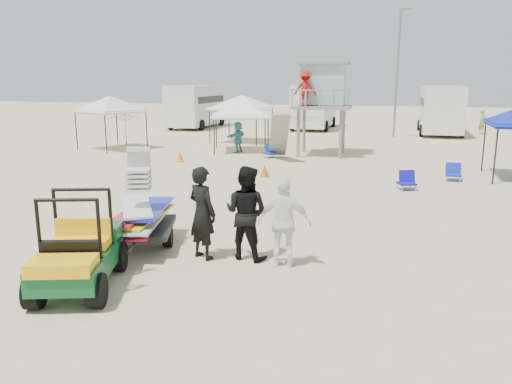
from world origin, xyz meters
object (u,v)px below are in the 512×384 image
(surf_trailer, at_px, (142,212))
(lifeguard_tower, at_px, (321,88))
(man_left, at_px, (202,213))
(utility_cart, at_px, (76,246))

(surf_trailer, height_order, lifeguard_tower, lifeguard_tower)
(surf_trailer, bearing_deg, man_left, -11.19)
(man_left, bearing_deg, surf_trailer, 15.23)
(surf_trailer, xyz_separation_m, man_left, (1.52, -0.30, 0.17))
(utility_cart, distance_m, lifeguard_tower, 17.66)
(man_left, relative_size, lifeguard_tower, 0.44)
(utility_cart, distance_m, man_left, 2.54)
(utility_cart, height_order, lifeguard_tower, lifeguard_tower)
(man_left, distance_m, lifeguard_tower, 15.56)
(utility_cart, relative_size, lifeguard_tower, 0.56)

